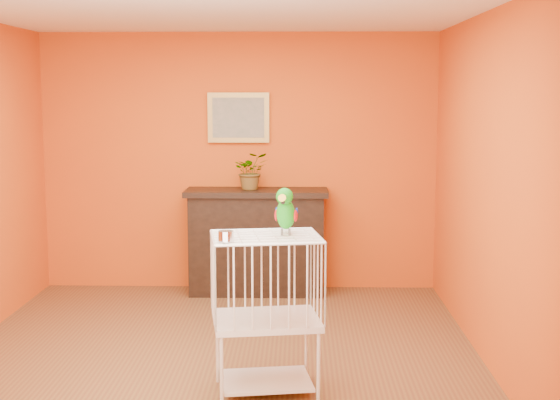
{
  "coord_description": "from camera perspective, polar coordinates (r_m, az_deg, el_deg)",
  "views": [
    {
      "loc": [
        0.61,
        -5.63,
        2.0
      ],
      "look_at": [
        0.49,
        -0.57,
        1.3
      ],
      "focal_mm": 50.0,
      "sensor_mm": 36.0,
      "label": 1
    }
  ],
  "objects": [
    {
      "name": "birdcage",
      "position": [
        5.22,
        -1.03,
        -8.21
      ],
      "size": [
        0.77,
        0.64,
        1.07
      ],
      "rotation": [
        0.0,
        0.0,
        0.16
      ],
      "color": "silver",
      "rests_on": "ground"
    },
    {
      "name": "ground",
      "position": [
        6.01,
        -4.61,
        -11.6
      ],
      "size": [
        4.5,
        4.5,
        0.0
      ],
      "primitive_type": "plane",
      "color": "brown",
      "rests_on": "ground"
    },
    {
      "name": "room_shell",
      "position": [
        5.68,
        -4.79,
        3.63
      ],
      "size": [
        4.5,
        4.5,
        4.5
      ],
      "color": "#C44912",
      "rests_on": "ground"
    },
    {
      "name": "console_cabinet",
      "position": [
        7.79,
        -1.72,
        -3.05
      ],
      "size": [
        1.41,
        0.51,
        1.05
      ],
      "color": "black",
      "rests_on": "ground"
    },
    {
      "name": "parrot",
      "position": [
        5.1,
        0.42,
        -0.79
      ],
      "size": [
        0.16,
        0.29,
        0.32
      ],
      "rotation": [
        0.0,
        0.0,
        -0.19
      ],
      "color": "#59544C",
      "rests_on": "birdcage"
    },
    {
      "name": "potted_plant",
      "position": [
        7.72,
        -2.12,
        1.84
      ],
      "size": [
        0.4,
        0.43,
        0.29
      ],
      "primitive_type": "imported",
      "rotation": [
        0.0,
        0.0,
        0.2
      ],
      "color": "#26722D",
      "rests_on": "console_cabinet"
    },
    {
      "name": "framed_picture",
      "position": [
        7.88,
        -3.06,
        6.04
      ],
      "size": [
        0.62,
        0.04,
        0.5
      ],
      "color": "#A4823A",
      "rests_on": "room_shell"
    },
    {
      "name": "feed_cup",
      "position": [
        4.88,
        -3.98,
        -2.66
      ],
      "size": [
        0.1,
        0.1,
        0.07
      ],
      "primitive_type": "cylinder",
      "color": "silver",
      "rests_on": "birdcage"
    }
  ]
}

